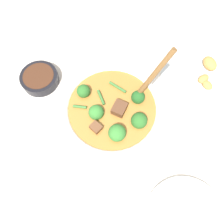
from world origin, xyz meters
name	(u,v)px	position (x,y,z in m)	size (l,w,h in m)	color
ground_plane	(112,121)	(0.00, 0.00, 0.00)	(4.00, 4.00, 0.00)	silver
stew_bowl	(112,113)	(0.00, 0.00, 0.05)	(0.24, 0.24, 0.23)	white
condiment_bowl	(40,78)	(0.04, 0.24, 0.02)	(0.11, 0.11, 0.03)	black
empty_plate	(187,220)	(-0.17, -0.25, 0.01)	(0.19, 0.19, 0.02)	white
food_plate	(202,81)	(0.22, -0.20, 0.01)	(0.24, 0.24, 0.04)	white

